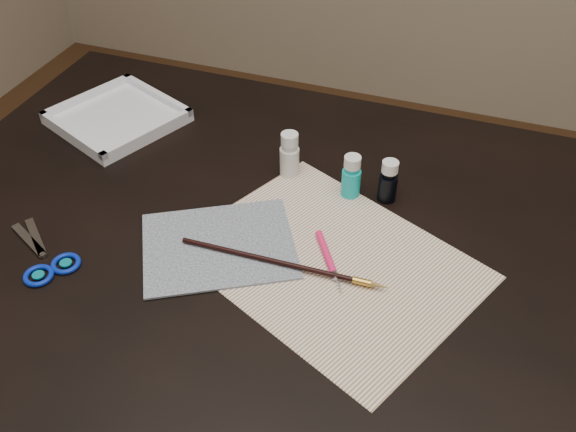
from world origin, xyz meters
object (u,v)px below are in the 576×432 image
(paper, at_px, (330,262))
(canvas, at_px, (219,245))
(scissors, at_px, (35,251))
(paint_bottle_cyan, at_px, (351,176))
(paint_bottle_white, at_px, (290,154))
(paint_bottle_navy, at_px, (388,181))
(palette_tray, at_px, (117,116))

(paper, height_order, canvas, canvas)
(paper, relative_size, scissors, 2.39)
(paper, bearing_deg, scissors, -162.91)
(canvas, xyz_separation_m, paint_bottle_cyan, (0.16, 0.19, 0.04))
(paint_bottle_white, relative_size, paint_bottle_navy, 1.10)
(paper, relative_size, canvas, 1.79)
(paint_bottle_white, bearing_deg, paint_bottle_cyan, -9.96)
(scissors, distance_m, palette_tray, 0.37)
(canvas, bearing_deg, scissors, -157.58)
(canvas, xyz_separation_m, palette_tray, (-0.33, 0.26, 0.01))
(canvas, distance_m, paint_bottle_cyan, 0.25)
(paint_bottle_cyan, bearing_deg, paper, -84.62)
(paint_bottle_navy, height_order, scissors, paint_bottle_navy)
(paper, height_order, palette_tray, palette_tray)
(paint_bottle_cyan, distance_m, palette_tray, 0.49)
(canvas, relative_size, paint_bottle_navy, 3.04)
(paint_bottle_white, bearing_deg, canvas, -100.65)
(paint_bottle_navy, relative_size, palette_tray, 0.36)
(canvas, bearing_deg, paper, 8.51)
(paper, bearing_deg, paint_bottle_navy, 75.82)
(canvas, distance_m, paint_bottle_white, 0.22)
(paint_bottle_white, bearing_deg, paint_bottle_navy, -3.44)
(paper, relative_size, paint_bottle_white, 4.94)
(paint_bottle_navy, distance_m, scissors, 0.57)
(paper, xyz_separation_m, palette_tray, (-0.51, 0.23, 0.01))
(canvas, height_order, paint_bottle_cyan, paint_bottle_cyan)
(canvas, bearing_deg, paint_bottle_white, 79.35)
(canvas, bearing_deg, paint_bottle_navy, 43.08)
(paint_bottle_white, height_order, paint_bottle_cyan, paint_bottle_white)
(paper, relative_size, paint_bottle_navy, 5.43)
(paint_bottle_navy, bearing_deg, paper, -104.18)
(scissors, bearing_deg, paint_bottle_cyan, -117.39)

